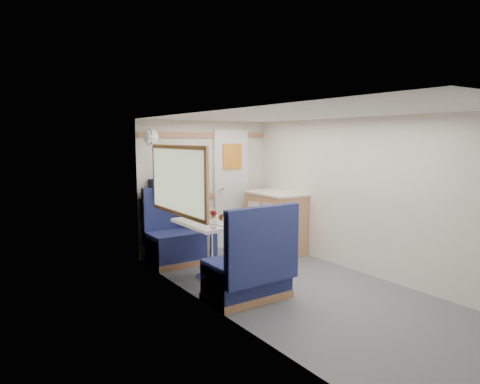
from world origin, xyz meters
TOP-DOWN VIEW (x-y plane):
  - floor at (0.00, 0.00)m, footprint 4.50×4.50m
  - ceiling at (0.00, 0.00)m, footprint 4.50×4.50m
  - wall_back at (0.00, 2.25)m, footprint 2.20×0.02m
  - wall_left at (-1.10, 0.00)m, footprint 0.02×4.50m
  - wall_right at (1.10, 0.00)m, footprint 0.02×4.50m
  - oak_trim_low at (0.00, 2.23)m, footprint 2.15×0.02m
  - oak_trim_high at (0.00, 2.23)m, footprint 2.15×0.02m
  - side_window at (-1.08, 1.00)m, footprint 0.04×1.30m
  - rear_door at (0.45, 2.22)m, footprint 0.62×0.12m
  - dinette_table at (-0.65, 1.00)m, footprint 0.62×0.92m
  - bench_far at (-0.65, 1.86)m, footprint 0.90×0.59m
  - bench_near at (-0.65, 0.14)m, footprint 0.90×0.59m
  - ledge at (-0.65, 2.12)m, footprint 0.90×0.14m
  - dome_light at (-1.04, 1.85)m, footprint 0.20×0.20m
  - galley_counter at (0.82, 1.55)m, footprint 0.57×0.92m
  - person at (-0.36, 1.86)m, footprint 0.50×0.42m
  - duffel_bag at (-0.67, 2.12)m, footprint 0.55×0.28m
  - tray at (-0.61, 0.82)m, footprint 0.31×0.37m
  - orange_fruit at (-0.53, 0.95)m, footprint 0.07×0.07m
  - cheese_block at (-0.49, 0.91)m, footprint 0.09×0.06m
  - wine_glass at (-0.70, 0.83)m, footprint 0.08×0.08m
  - tumbler_left at (-0.80, 0.65)m, footprint 0.08×0.08m
  - beer_glass at (-0.43, 1.01)m, footprint 0.06×0.06m
  - pepper_grinder at (-0.54, 0.91)m, footprint 0.03×0.03m
  - salt_grinder at (-0.63, 0.90)m, footprint 0.04×0.04m
  - bread_loaf at (-0.52, 1.31)m, footprint 0.18×0.26m

SIDE VIEW (x-z plane):
  - floor at x=0.00m, z-range 0.00..0.00m
  - bench_far at x=-0.65m, z-range -0.22..0.83m
  - bench_near at x=-0.65m, z-range -0.22..0.83m
  - galley_counter at x=0.82m, z-range 0.01..0.93m
  - dinette_table at x=-0.65m, z-range 0.21..0.93m
  - tray at x=-0.61m, z-range 0.72..0.74m
  - cheese_block at x=-0.49m, z-range 0.74..0.77m
  - pepper_grinder at x=-0.54m, z-range 0.72..0.81m
  - beer_glass at x=-0.43m, z-range 0.72..0.81m
  - salt_grinder at x=-0.63m, z-range 0.72..0.82m
  - bread_loaf at x=-0.52m, z-range 0.72..0.82m
  - orange_fruit at x=-0.53m, z-range 0.74..0.81m
  - tumbler_left at x=-0.80m, z-range 0.72..0.84m
  - wine_glass at x=-0.70m, z-range 0.76..0.93m
  - oak_trim_low at x=0.00m, z-range 0.81..0.89m
  - ledge at x=-0.65m, z-range 0.86..0.90m
  - rear_door at x=0.45m, z-range 0.04..1.90m
  - wall_back at x=0.00m, z-range 0.00..2.00m
  - wall_left at x=-1.10m, z-range 0.00..2.00m
  - wall_right at x=1.10m, z-range 0.00..2.00m
  - duffel_bag at x=-0.67m, z-range 0.90..1.16m
  - person at x=-0.36m, z-range 0.45..1.61m
  - side_window at x=-1.08m, z-range 0.89..1.61m
  - dome_light at x=-1.04m, z-range 1.65..1.85m
  - oak_trim_high at x=0.00m, z-range 1.74..1.82m
  - ceiling at x=0.00m, z-range 2.00..2.00m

